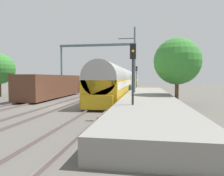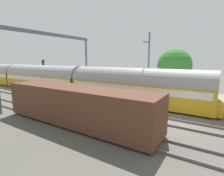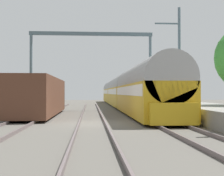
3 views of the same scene
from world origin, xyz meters
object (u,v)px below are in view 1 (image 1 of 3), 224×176
at_px(passenger_train, 126,80).
at_px(railway_signal_near, 133,71).
at_px(freight_car, 53,86).
at_px(catenary_gantry, 97,58).
at_px(railway_signal_far, 137,75).
at_px(person_crossing, 130,89).

distance_m(passenger_train, railway_signal_near, 27.06).
relative_size(freight_car, catenary_gantry, 1.05).
bearing_deg(freight_car, railway_signal_near, -47.29).
bearing_deg(railway_signal_far, passenger_train, -131.78).
bearing_deg(railway_signal_far, railway_signal_near, -88.33).
height_order(passenger_train, railway_signal_far, railway_signal_far).
xyz_separation_m(person_crossing, catenary_gantry, (-5.60, 4.87, 4.59)).
distance_m(passenger_train, person_crossing, 12.73).
bearing_deg(railway_signal_near, catenary_gantry, 109.39).
bearing_deg(catenary_gantry, railway_signal_far, 59.10).
relative_size(passenger_train, freight_car, 3.78).
bearing_deg(freight_car, railway_signal_far, 60.40).
height_order(railway_signal_near, catenary_gantry, catenary_gantry).
height_order(person_crossing, railway_signal_far, railway_signal_far).
height_order(freight_car, railway_signal_near, railway_signal_near).
height_order(freight_car, catenary_gantry, catenary_gantry).
relative_size(person_crossing, railway_signal_far, 0.36).
distance_m(person_crossing, catenary_gantry, 8.73).
bearing_deg(catenary_gantry, passenger_train, 62.69).
bearing_deg(catenary_gantry, freight_car, -117.84).
bearing_deg(passenger_train, catenary_gantry, -117.31).
distance_m(person_crossing, railway_signal_near, 14.48).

